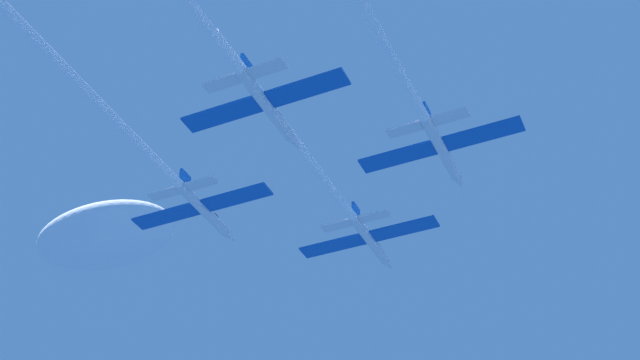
% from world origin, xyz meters
% --- Properties ---
extents(jet_lead, '(15.23, 39.64, 2.52)m').
position_xyz_m(jet_lead, '(0.59, -10.32, 0.58)').
color(jet_lead, silver).
extents(jet_left_wing, '(15.23, 40.10, 2.52)m').
position_xyz_m(jet_left_wing, '(-12.49, -22.86, 0.44)').
color(jet_left_wing, silver).
extents(jet_right_wing, '(15.23, 42.12, 2.52)m').
position_xyz_m(jet_right_wing, '(12.44, -23.59, 0.14)').
color(jet_right_wing, silver).
extents(jet_slot, '(15.23, 41.36, 2.52)m').
position_xyz_m(jet_slot, '(0.74, -35.26, 0.02)').
color(jet_slot, silver).
extents(cloud_wispy, '(25.26, 13.90, 8.84)m').
position_xyz_m(cloud_wispy, '(-53.10, 20.28, 27.52)').
color(cloud_wispy, white).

